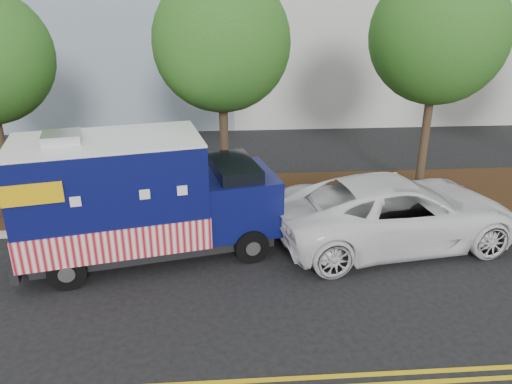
{
  "coord_description": "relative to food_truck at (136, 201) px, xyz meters",
  "views": [
    {
      "loc": [
        1.33,
        -11.13,
        6.22
      ],
      "look_at": [
        2.19,
        0.6,
        1.44
      ],
      "focal_mm": 35.0,
      "sensor_mm": 36.0,
      "label": 1
    }
  ],
  "objects": [
    {
      "name": "ground",
      "position": [
        0.75,
        -0.1,
        -1.5
      ],
      "size": [
        120.0,
        120.0,
        0.0
      ],
      "primitive_type": "plane",
      "color": "black",
      "rests_on": "ground"
    },
    {
      "name": "curb",
      "position": [
        0.75,
        1.3,
        -1.42
      ],
      "size": [
        120.0,
        0.18,
        0.15
      ],
      "primitive_type": "cube",
      "color": "#9E9E99",
      "rests_on": "ground"
    },
    {
      "name": "mulch_strip",
      "position": [
        0.75,
        3.4,
        -1.42
      ],
      "size": [
        120.0,
        4.0,
        0.15
      ],
      "primitive_type": "cube",
      "color": "#311F0D",
      "rests_on": "ground"
    },
    {
      "name": "tree_b",
      "position": [
        2.18,
        3.21,
        3.36
      ],
      "size": [
        3.88,
        3.88,
        6.81
      ],
      "color": "#38281C",
      "rests_on": "ground"
    },
    {
      "name": "tree_c",
      "position": [
        8.42,
        3.37,
        3.49
      ],
      "size": [
        3.97,
        3.97,
        6.98
      ],
      "color": "#38281C",
      "rests_on": "ground"
    },
    {
      "name": "food_truck",
      "position": [
        0.0,
        0.0,
        0.0
      ],
      "size": [
        6.6,
        3.54,
        3.31
      ],
      "rotation": [
        0.0,
        0.0,
        0.21
      ],
      "color": "black",
      "rests_on": "ground"
    },
    {
      "name": "white_car",
      "position": [
        6.6,
        0.27,
        -0.61
      ],
      "size": [
        6.77,
        3.86,
        1.78
      ],
      "primitive_type": "imported",
      "rotation": [
        0.0,
        0.0,
        1.72
      ],
      "color": "white",
      "rests_on": "ground"
    }
  ]
}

